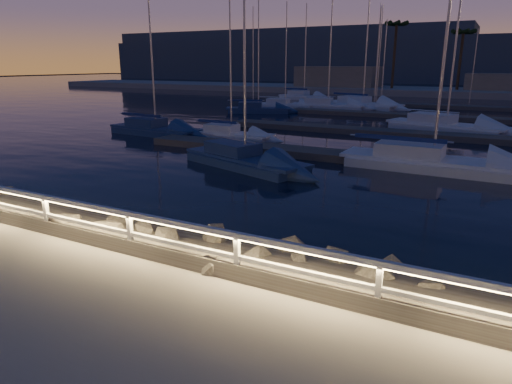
% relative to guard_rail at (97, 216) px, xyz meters
% --- Properties ---
extents(ground, '(400.00, 400.00, 0.00)m').
position_rel_guard_rail_xyz_m(ground, '(0.07, 0.00, -0.77)').
color(ground, gray).
rests_on(ground, ground).
extents(harbor_water, '(400.00, 440.00, 0.60)m').
position_rel_guard_rail_xyz_m(harbor_water, '(0.07, 31.22, -1.74)').
color(harbor_water, black).
rests_on(harbor_water, ground).
extents(guard_rail, '(44.11, 0.12, 1.06)m').
position_rel_guard_rail_xyz_m(guard_rail, '(0.00, 0.00, 0.00)').
color(guard_rail, white).
rests_on(guard_rail, ground).
extents(riprap, '(30.76, 2.09, 1.13)m').
position_rel_guard_rail_xyz_m(riprap, '(-6.03, 1.40, -0.97)').
color(riprap, '#656057').
rests_on(riprap, ground).
extents(floating_docks, '(22.00, 36.00, 0.40)m').
position_rel_guard_rail_xyz_m(floating_docks, '(0.07, 32.50, -1.17)').
color(floating_docks, '#5F554F').
rests_on(floating_docks, ground).
extents(far_shore, '(160.00, 14.00, 5.20)m').
position_rel_guard_rail_xyz_m(far_shore, '(-0.06, 74.05, -0.48)').
color(far_shore, gray).
rests_on(far_shore, ground).
extents(palm_left, '(3.00, 3.00, 11.20)m').
position_rel_guard_rail_xyz_m(palm_left, '(-7.93, 72.00, 9.36)').
color(palm_left, '#4D3A24').
rests_on(palm_left, ground).
extents(palm_center, '(3.00, 3.00, 9.70)m').
position_rel_guard_rail_xyz_m(palm_center, '(2.07, 73.00, 8.01)').
color(palm_center, '#4D3A24').
rests_on(palm_center, ground).
extents(distant_hills, '(230.00, 37.50, 18.00)m').
position_rel_guard_rail_xyz_m(distant_hills, '(-22.06, 133.69, 3.96)').
color(distant_hills, '#364253').
rests_on(distant_hills, ground).
extents(sailboat_a, '(6.04, 1.92, 10.28)m').
position_rel_guard_rail_xyz_m(sailboat_a, '(-7.60, 18.96, -0.98)').
color(sailboat_a, silver).
rests_on(sailboat_a, ground).
extents(sailboat_b, '(7.69, 4.38, 12.65)m').
position_rel_guard_rail_xyz_m(sailboat_b, '(-2.65, 12.07, -0.95)').
color(sailboat_b, navy).
rests_on(sailboat_b, ground).
extents(sailboat_c, '(8.86, 2.89, 14.90)m').
position_rel_guard_rail_xyz_m(sailboat_c, '(5.77, 15.76, -0.92)').
color(sailboat_c, silver).
rests_on(sailboat_c, ground).
extents(sailboat_e, '(6.87, 4.45, 11.50)m').
position_rel_guard_rail_xyz_m(sailboat_e, '(-14.12, 35.28, -0.95)').
color(sailboat_e, navy).
rests_on(sailboat_e, ground).
extents(sailboat_f, '(7.78, 2.93, 12.96)m').
position_rel_guard_rail_xyz_m(sailboat_f, '(-13.77, 18.42, -0.94)').
color(sailboat_f, navy).
rests_on(sailboat_f, ground).
extents(sailboat_g, '(9.35, 5.09, 15.29)m').
position_rel_guard_rail_xyz_m(sailboat_g, '(4.87, 30.35, -0.91)').
color(sailboat_g, silver).
rests_on(sailboat_g, ground).
extents(sailboat_j, '(8.56, 3.81, 14.10)m').
position_rel_guard_rail_xyz_m(sailboat_j, '(-9.03, 42.61, -0.92)').
color(sailboat_j, silver).
rests_on(sailboat_j, ground).
extents(sailboat_k, '(9.75, 5.57, 15.98)m').
position_rel_guard_rail_xyz_m(sailboat_k, '(-5.91, 45.98, -0.90)').
color(sailboat_k, silver).
rests_on(sailboat_k, ground).
extents(sailboat_m, '(7.92, 3.65, 13.10)m').
position_rel_guard_rail_xyz_m(sailboat_m, '(-16.80, 54.63, -0.91)').
color(sailboat_m, silver).
rests_on(sailboat_m, ground).
extents(sailboat_n, '(7.06, 2.84, 11.71)m').
position_rel_guard_rail_xyz_m(sailboat_n, '(-13.84, 41.51, -0.97)').
color(sailboat_n, silver).
rests_on(sailboat_n, ground).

